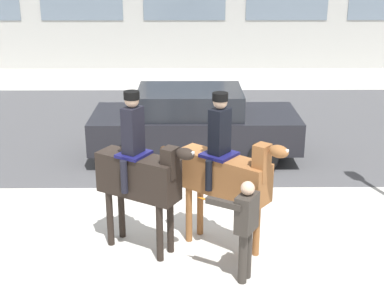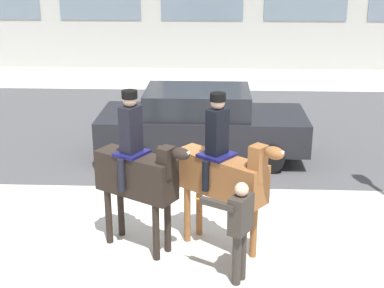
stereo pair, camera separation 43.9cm
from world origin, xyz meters
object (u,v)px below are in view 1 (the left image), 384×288
at_px(mounted_horse_companion, 225,172).
at_px(mounted_horse_lead, 139,172).
at_px(street_car_near_lane, 194,123).
at_px(pedestrian_bystander, 245,224).

bearing_deg(mounted_horse_companion, mounted_horse_lead, -141.79).
height_order(mounted_horse_companion, street_car_near_lane, mounted_horse_companion).
height_order(pedestrian_bystander, street_car_near_lane, street_car_near_lane).
distance_m(mounted_horse_lead, street_car_near_lane, 4.34).
bearing_deg(pedestrian_bystander, street_car_near_lane, -52.59).
xyz_separation_m(mounted_horse_lead, mounted_horse_companion, (1.33, -0.01, 0.00)).
xyz_separation_m(mounted_horse_companion, street_car_near_lane, (-0.44, 4.22, -0.50)).
bearing_deg(pedestrian_bystander, mounted_horse_companion, -45.38).
distance_m(mounted_horse_companion, pedestrian_bystander, 1.03).
distance_m(mounted_horse_lead, pedestrian_bystander, 1.87).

